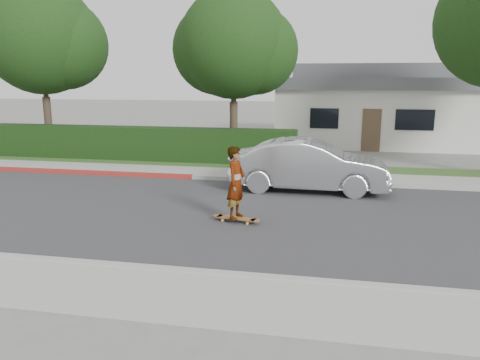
{
  "coord_description": "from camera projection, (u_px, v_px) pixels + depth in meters",
  "views": [
    {
      "loc": [
        5.86,
        -11.83,
        3.62
      ],
      "look_at": [
        3.58,
        -0.18,
        1.0
      ],
      "focal_mm": 35.0,
      "sensor_mm": 36.0,
      "label": 1
    }
  ],
  "objects": [
    {
      "name": "car_silver",
      "position": [
        309.0,
        166.0,
        15.06
      ],
      "size": [
        5.06,
        1.85,
        1.66
      ],
      "primitive_type": "imported",
      "rotation": [
        0.0,
        0.0,
        1.55
      ],
      "color": "#BABBC1",
      "rests_on": "ground"
    },
    {
      "name": "tree_center",
      "position": [
        234.0,
        47.0,
        20.68
      ],
      "size": [
        5.66,
        4.84,
        7.44
      ],
      "color": "#33261C",
      "rests_on": "ground"
    },
    {
      "name": "hedge",
      "position": [
        125.0,
        144.0,
        20.51
      ],
      "size": [
        15.0,
        1.0,
        1.5
      ],
      "primitive_type": "cube",
      "color": "black",
      "rests_on": "ground"
    },
    {
      "name": "planting_strip",
      "position": [
        187.0,
        164.0,
        19.53
      ],
      "size": [
        60.0,
        1.6,
        0.1
      ],
      "primitive_type": "cube",
      "color": "#2D4C1E",
      "rests_on": "ground"
    },
    {
      "name": "curb_near",
      "position": [
        25.0,
        260.0,
        9.27
      ],
      "size": [
        60.0,
        0.2,
        0.15
      ],
      "primitive_type": "cube",
      "color": "#9E9E99",
      "rests_on": "ground"
    },
    {
      "name": "curb_far",
      "position": [
        166.0,
        176.0,
        17.13
      ],
      "size": [
        60.0,
        0.2,
        0.15
      ],
      "primitive_type": "cube",
      "color": "#9E9E99",
      "rests_on": "ground"
    },
    {
      "name": "tree_left",
      "position": [
        43.0,
        41.0,
        21.81
      ],
      "size": [
        5.99,
        5.21,
        8.0
      ],
      "color": "#33261C",
      "rests_on": "ground"
    },
    {
      "name": "curb_red_section",
      "position": [
        43.0,
        171.0,
        18.06
      ],
      "size": [
        12.0,
        0.21,
        0.15
      ],
      "primitive_type": "cube",
      "color": "maroon",
      "rests_on": "ground"
    },
    {
      "name": "road",
      "position": [
        117.0,
        208.0,
        13.21
      ],
      "size": [
        60.0,
        8.0,
        0.01
      ],
      "primitive_type": "cube",
      "color": "#2D2D30",
      "rests_on": "ground"
    },
    {
      "name": "ground",
      "position": [
        117.0,
        208.0,
        13.21
      ],
      "size": [
        120.0,
        120.0,
        0.0
      ],
      "primitive_type": "plane",
      "color": "slate",
      "rests_on": "ground"
    },
    {
      "name": "sidewalk_far",
      "position": [
        175.0,
        172.0,
        17.99
      ],
      "size": [
        60.0,
        1.6,
        0.12
      ],
      "primitive_type": "cube",
      "color": "gray",
      "rests_on": "ground"
    },
    {
      "name": "house",
      "position": [
        370.0,
        104.0,
        26.6
      ],
      "size": [
        10.6,
        8.6,
        4.3
      ],
      "color": "beige",
      "rests_on": "ground"
    },
    {
      "name": "skateboard",
      "position": [
        236.0,
        218.0,
        11.87
      ],
      "size": [
        1.29,
        0.49,
        0.12
      ],
      "rotation": [
        0.0,
        0.0,
        -0.19
      ],
      "color": "gold",
      "rests_on": "ground"
    },
    {
      "name": "skateboarder",
      "position": [
        236.0,
        183.0,
        11.67
      ],
      "size": [
        0.56,
        0.74,
        1.82
      ],
      "primitive_type": "imported",
      "rotation": [
        0.0,
        0.0,
        1.36
      ],
      "color": "white",
      "rests_on": "skateboard"
    }
  ]
}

